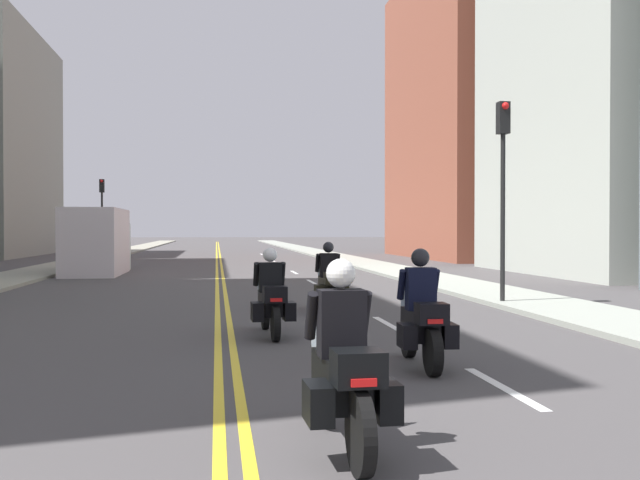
{
  "coord_description": "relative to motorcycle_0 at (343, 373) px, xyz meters",
  "views": [
    {
      "loc": [
        -0.14,
        -0.46,
        1.92
      ],
      "look_at": [
        1.72,
        12.67,
        1.73
      ],
      "focal_mm": 41.07,
      "sensor_mm": 36.0,
      "label": 1
    }
  ],
  "objects": [
    {
      "name": "traffic_light_near",
      "position": [
        6.07,
        11.38,
        2.84
      ],
      "size": [
        0.28,
        0.38,
        5.13
      ],
      "color": "black",
      "rests_on": "ground"
    },
    {
      "name": "sidewalk_left",
      "position": [
        -8.84,
        42.26,
        -0.62
      ],
      "size": [
        2.58,
        144.0,
        0.12
      ],
      "primitive_type": "cube",
      "color": "gray",
      "rests_on": "ground"
    },
    {
      "name": "building_right_2",
      "position": [
        16.64,
        41.67,
        9.13
      ],
      "size": [
        9.0,
        17.58,
        19.62
      ],
      "color": "#974F3A",
      "rests_on": "ground"
    },
    {
      "name": "centreline_yellow_outer",
      "position": [
        -0.82,
        42.26,
        -0.68
      ],
      "size": [
        0.12,
        132.0,
        0.01
      ],
      "primitive_type": "cube",
      "color": "yellow",
      "rests_on": "ground"
    },
    {
      "name": "lane_dashes_white",
      "position": [
        2.37,
        23.26,
        -0.68
      ],
      "size": [
        0.14,
        56.4,
        0.01
      ],
      "color": "silver",
      "rests_on": "ground"
    },
    {
      "name": "ground_plane",
      "position": [
        -0.94,
        42.26,
        -0.68
      ],
      "size": [
        264.0,
        264.0,
        0.0
      ],
      "primitive_type": "plane",
      "color": "#454142"
    },
    {
      "name": "sidewalk_right",
      "position": [
        6.96,
        42.26,
        -0.62
      ],
      "size": [
        2.58,
        144.0,
        0.12
      ],
      "primitive_type": "cube",
      "color": "gray",
      "rests_on": "ground"
    },
    {
      "name": "motorcycle_2",
      "position": [
        -0.11,
        6.93,
        -0.03
      ],
      "size": [
        0.78,
        2.21,
        1.59
      ],
      "rotation": [
        0.0,
        0.0,
        0.04
      ],
      "color": "black",
      "rests_on": "ground"
    },
    {
      "name": "motorcycle_1",
      "position": [
        1.75,
        3.65,
        -0.02
      ],
      "size": [
        0.78,
        2.08,
        1.66
      ],
      "rotation": [
        0.0,
        0.0,
        -0.04
      ],
      "color": "black",
      "rests_on": "ground"
    },
    {
      "name": "parked_truck",
      "position": [
        -6.15,
        26.41,
        0.59
      ],
      "size": [
        2.2,
        6.5,
        2.8
      ],
      "color": "#B6C4C0",
      "rests_on": "ground"
    },
    {
      "name": "centreline_yellow_inner",
      "position": [
        -1.06,
        42.26,
        -0.68
      ],
      "size": [
        0.12,
        132.0,
        0.01
      ],
      "primitive_type": "cube",
      "color": "yellow",
      "rests_on": "ground"
    },
    {
      "name": "motorcycle_0",
      "position": [
        0.0,
        0.0,
        0.0
      ],
      "size": [
        0.78,
        2.2,
        1.67
      ],
      "rotation": [
        0.0,
        0.0,
        0.04
      ],
      "color": "black",
      "rests_on": "ground"
    },
    {
      "name": "traffic_light_far",
      "position": [
        -7.95,
        39.54,
        2.74
      ],
      "size": [
        0.28,
        0.38,
        4.96
      ],
      "color": "black",
      "rests_on": "ground"
    },
    {
      "name": "motorcycle_3",
      "position": [
        1.54,
        10.75,
        -0.02
      ],
      "size": [
        0.76,
        2.19,
        1.63
      ],
      "rotation": [
        0.0,
        0.0,
        0.0
      ],
      "color": "black",
      "rests_on": "ground"
    }
  ]
}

